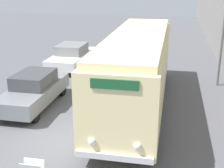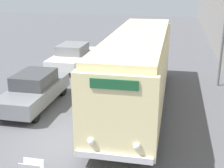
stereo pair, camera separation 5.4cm
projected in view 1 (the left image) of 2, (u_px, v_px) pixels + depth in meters
The scene contains 4 objects.
ground_plane at pixel (66, 145), 10.98m from camera, with size 80.00×80.00×0.00m, color #56565B.
vintage_bus at pixel (137, 67), 13.69m from camera, with size 2.45×10.78×3.34m.
parked_car_near at pixel (34, 90), 14.10m from camera, with size 1.77×4.57×1.56m.
parked_car_mid at pixel (72, 56), 20.43m from camera, with size 2.03×4.79×1.50m.
Camera 1 is at (3.48, -9.20, 5.57)m, focal length 50.00 mm.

